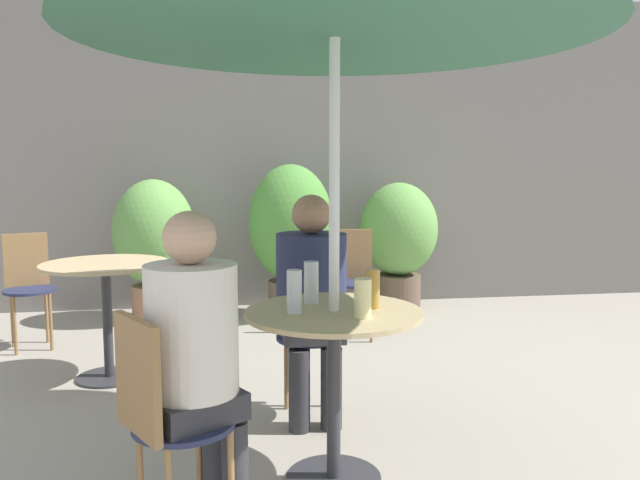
{
  "coord_description": "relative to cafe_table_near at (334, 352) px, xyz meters",
  "views": [
    {
      "loc": [
        -0.48,
        -2.48,
        1.35
      ],
      "look_at": [
        -0.05,
        0.44,
        1.0
      ],
      "focal_mm": 35.0,
      "sensor_mm": 36.0,
      "label": 1
    }
  ],
  "objects": [
    {
      "name": "storefront_wall",
      "position": [
        0.05,
        3.51,
        0.93
      ],
      "size": [
        10.0,
        0.06,
        3.0
      ],
      "color": "slate",
      "rests_on": "ground_plane"
    },
    {
      "name": "cafe_table_near",
      "position": [
        0.0,
        0.0,
        0.0
      ],
      "size": [
        0.75,
        0.75,
        0.75
      ],
      "color": "#2D2D33",
      "rests_on": "ground_plane"
    },
    {
      "name": "cafe_table_far",
      "position": [
        -1.2,
        1.49,
        0.01
      ],
      "size": [
        0.78,
        0.78,
        0.75
      ],
      "color": "#2D2D33",
      "rests_on": "ground_plane"
    },
    {
      "name": "bistro_chair_0",
      "position": [
        -0.01,
        0.78,
        -0.05
      ],
      "size": [
        0.37,
        0.37,
        0.85
      ],
      "rotation": [
        0.0,
        0.0,
        0.01
      ],
      "color": "#232847",
      "rests_on": "ground_plane"
    },
    {
      "name": "bistro_chair_1",
      "position": [
        -0.67,
        -0.4,
        -0.05
      ],
      "size": [
        0.42,
        0.41,
        0.85
      ],
      "rotation": [
        0.0,
        0.0,
        -4.18
      ],
      "color": "#232847",
      "rests_on": "ground_plane"
    },
    {
      "name": "bistro_chair_2",
      "position": [
        -1.92,
        2.32,
        -0.05
      ],
      "size": [
        0.39,
        0.41,
        0.85
      ],
      "rotation": [
        0.0,
        0.0,
        0.38
      ],
      "color": "#232847",
      "rests_on": "ground_plane"
    },
    {
      "name": "bistro_chair_3",
      "position": [
        0.54,
        2.26,
        -0.05
      ],
      "size": [
        0.37,
        0.38,
        0.85
      ],
      "rotation": [
        0.0,
        0.0,
        6.19
      ],
      "color": "#232847",
      "rests_on": "ground_plane"
    },
    {
      "name": "seated_person_0",
      "position": [
        -0.01,
        0.64,
        0.14
      ],
      "size": [
        0.37,
        0.38,
        1.2
      ],
      "rotation": [
        0.0,
        0.0,
        0.01
      ],
      "color": "#2D2D33",
      "rests_on": "ground_plane"
    },
    {
      "name": "seated_person_1",
      "position": [
        -0.55,
        -0.33,
        0.14
      ],
      "size": [
        0.41,
        0.4,
        1.19
      ],
      "rotation": [
        0.0,
        0.0,
        2.11
      ],
      "color": "#2D2D33",
      "rests_on": "ground_plane"
    },
    {
      "name": "beer_glass_0",
      "position": [
        0.09,
        -0.14,
        0.26
      ],
      "size": [
        0.07,
        0.07,
        0.16
      ],
      "color": "beige",
      "rests_on": "cafe_table_near"
    },
    {
      "name": "beer_glass_1",
      "position": [
        0.17,
        0.02,
        0.26
      ],
      "size": [
        0.06,
        0.06,
        0.17
      ],
      "color": "#B28433",
      "rests_on": "cafe_table_near"
    },
    {
      "name": "beer_glass_2",
      "position": [
        -0.08,
        0.15,
        0.27
      ],
      "size": [
        0.06,
        0.06,
        0.19
      ],
      "color": "silver",
      "rests_on": "cafe_table_near"
    },
    {
      "name": "beer_glass_3",
      "position": [
        -0.17,
        -0.02,
        0.27
      ],
      "size": [
        0.06,
        0.06,
        0.18
      ],
      "color": "silver",
      "rests_on": "cafe_table_near"
    },
    {
      "name": "potted_plant_0",
      "position": [
        -1.07,
        3.0,
        0.14
      ],
      "size": [
        0.71,
        0.71,
        1.24
      ],
      "color": "#93664C",
      "rests_on": "ground_plane"
    },
    {
      "name": "potted_plant_1",
      "position": [
        0.12,
        2.94,
        0.22
      ],
      "size": [
        0.74,
        0.74,
        1.37
      ],
      "color": "brown",
      "rests_on": "ground_plane"
    },
    {
      "name": "potted_plant_2",
      "position": [
        1.12,
        3.01,
        0.13
      ],
      "size": [
        0.71,
        0.71,
        1.2
      ],
      "color": "brown",
      "rests_on": "ground_plane"
    },
    {
      "name": "umbrella",
      "position": [
        -0.0,
        0.0,
        1.43
      ],
      "size": [
        2.14,
        2.14,
        2.14
      ],
      "color": "silver",
      "rests_on": "ground_plane"
    }
  ]
}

